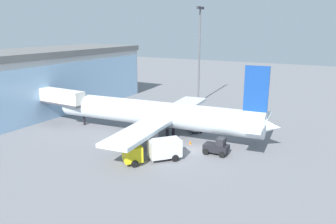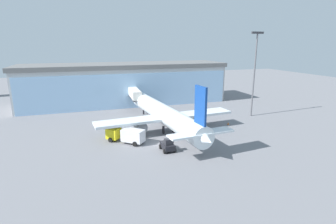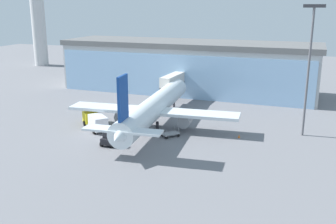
{
  "view_description": "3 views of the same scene",
  "coord_description": "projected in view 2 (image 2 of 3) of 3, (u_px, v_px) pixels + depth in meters",
  "views": [
    {
      "loc": [
        -38.56,
        -17.07,
        16.32
      ],
      "look_at": [
        4.94,
        6.93,
        3.46
      ],
      "focal_mm": 35.0,
      "sensor_mm": 36.0,
      "label": 1
    },
    {
      "loc": [
        -12.87,
        -42.67,
        17.68
      ],
      "look_at": [
        3.77,
        7.32,
        3.99
      ],
      "focal_mm": 28.0,
      "sensor_mm": 36.0,
      "label": 2
    },
    {
      "loc": [
        27.54,
        -52.68,
        20.54
      ],
      "look_at": [
        5.43,
        8.32,
        2.69
      ],
      "focal_mm": 42.0,
      "sensor_mm": 36.0,
      "label": 3
    }
  ],
  "objects": [
    {
      "name": "ground",
      "position": [
        161.0,
        144.0,
        47.56
      ],
      "size": [
        240.0,
        240.0,
        0.0
      ],
      "primitive_type": "plane",
      "color": "slate"
    },
    {
      "name": "pushback_tug",
      "position": [
        168.0,
        145.0,
        44.58
      ],
      "size": [
        2.22,
        3.24,
        2.3
      ],
      "rotation": [
        0.0,
        0.0,
        1.59
      ],
      "color": "black",
      "rests_on": "ground"
    },
    {
      "name": "airplane",
      "position": [
        165.0,
        114.0,
        54.67
      ],
      "size": [
        29.46,
        36.72,
        11.49
      ],
      "rotation": [
        0.0,
        0.0,
        1.66
      ],
      "color": "white",
      "rests_on": "ground"
    },
    {
      "name": "catering_truck",
      "position": [
        127.0,
        135.0,
        48.19
      ],
      "size": [
        6.93,
        6.48,
        2.65
      ],
      "rotation": [
        0.0,
        0.0,
        2.42
      ],
      "color": "yellow",
      "rests_on": "ground"
    },
    {
      "name": "terminal_building",
      "position": [
        125.0,
        83.0,
        80.41
      ],
      "size": [
        61.09,
        16.48,
        12.05
      ],
      "rotation": [
        0.0,
        0.0,
        -0.01
      ],
      "color": "#B0B0B0",
      "rests_on": "ground"
    },
    {
      "name": "baggage_cart",
      "position": [
        191.0,
        132.0,
        53.07
      ],
      "size": [
        3.01,
        3.18,
        1.5
      ],
      "rotation": [
        0.0,
        0.0,
        0.89
      ],
      "color": "gray",
      "rests_on": "ground"
    },
    {
      "name": "safety_cone_nose",
      "position": [
        168.0,
        139.0,
        49.59
      ],
      "size": [
        0.36,
        0.36,
        0.55
      ],
      "primitive_type": "cone",
      "color": "orange",
      "rests_on": "ground"
    },
    {
      "name": "safety_cone_wingtip",
      "position": [
        228.0,
        123.0,
        59.25
      ],
      "size": [
        0.36,
        0.36,
        0.55
      ],
      "primitive_type": "cone",
      "color": "orange",
      "rests_on": "ground"
    },
    {
      "name": "jet_bridge",
      "position": [
        133.0,
        93.0,
        71.79
      ],
      "size": [
        2.86,
        13.78,
        6.08
      ],
      "rotation": [
        0.0,
        0.0,
        1.53
      ],
      "color": "silver",
      "rests_on": "ground"
    },
    {
      "name": "apron_light_mast",
      "position": [
        255.0,
        68.0,
        63.59
      ],
      "size": [
        3.2,
        0.4,
        20.54
      ],
      "color": "#59595E",
      "rests_on": "ground"
    }
  ]
}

